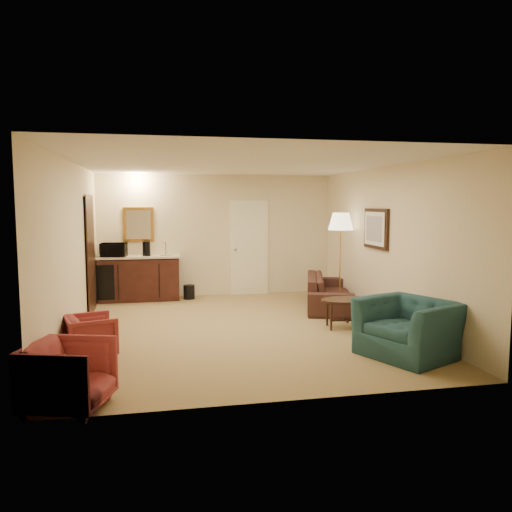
{
  "coord_description": "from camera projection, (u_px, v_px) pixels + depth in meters",
  "views": [
    {
      "loc": [
        -1.3,
        -7.7,
        1.98
      ],
      "look_at": [
        0.35,
        0.5,
        1.1
      ],
      "focal_mm": 35.0,
      "sensor_mm": 36.0,
      "label": 1
    }
  ],
  "objects": [
    {
      "name": "coffee_table",
      "position": [
        346.0,
        313.0,
        7.98
      ],
      "size": [
        0.88,
        0.66,
        0.47
      ],
      "primitive_type": "cube",
      "rotation": [
        0.0,
        0.0,
        -0.14
      ],
      "color": "black",
      "rests_on": "ground"
    },
    {
      "name": "floor_lamp",
      "position": [
        340.0,
        259.0,
        9.67
      ],
      "size": [
        0.63,
        0.63,
        1.82
      ],
      "primitive_type": "cube",
      "rotation": [
        0.0,
        0.0,
        -0.41
      ],
      "color": "gold",
      "rests_on": "ground"
    },
    {
      "name": "waste_bin",
      "position": [
        189.0,
        292.0,
        10.41
      ],
      "size": [
        0.27,
        0.27,
        0.29
      ],
      "primitive_type": "cylinder",
      "rotation": [
        0.0,
        0.0,
        -0.19
      ],
      "color": "black",
      "rests_on": "ground"
    },
    {
      "name": "ground",
      "position": [
        241.0,
        328.0,
        7.97
      ],
      "size": [
        6.0,
        6.0,
        0.0
      ],
      "primitive_type": "plane",
      "color": "#9B7B4E",
      "rests_on": "ground"
    },
    {
      "name": "sofa",
      "position": [
        329.0,
        286.0,
        9.57
      ],
      "size": [
        1.22,
        2.2,
        0.83
      ],
      "primitive_type": "imported",
      "rotation": [
        0.0,
        0.0,
        1.27
      ],
      "color": "black",
      "rests_on": "ground"
    },
    {
      "name": "room_walls",
      "position": [
        227.0,
        219.0,
        8.52
      ],
      "size": [
        5.02,
        6.01,
        2.61
      ],
      "color": "beige",
      "rests_on": "ground"
    },
    {
      "name": "rose_chair_far",
      "position": [
        68.0,
        373.0,
        4.78
      ],
      "size": [
        0.86,
        0.89,
        0.74
      ],
      "primitive_type": "imported",
      "rotation": [
        0.0,
        0.0,
        1.28
      ],
      "color": "#9B3632",
      "rests_on": "ground"
    },
    {
      "name": "coffee_maker",
      "position": [
        146.0,
        249.0,
        10.19
      ],
      "size": [
        0.18,
        0.18,
        0.3
      ],
      "primitive_type": "cylinder",
      "rotation": [
        0.0,
        0.0,
        0.12
      ],
      "color": "black",
      "rests_on": "wetbar_cabinet"
    },
    {
      "name": "wetbar_cabinet",
      "position": [
        139.0,
        278.0,
        10.25
      ],
      "size": [
        1.64,
        0.58,
        0.92
      ],
      "primitive_type": "cube",
      "color": "#3A1812",
      "rests_on": "ground"
    },
    {
      "name": "rose_chair_near",
      "position": [
        91.0,
        334.0,
        6.46
      ],
      "size": [
        0.7,
        0.73,
        0.61
      ],
      "primitive_type": "imported",
      "rotation": [
        0.0,
        0.0,
        1.86
      ],
      "color": "#9B3632",
      "rests_on": "ground"
    },
    {
      "name": "teal_armchair",
      "position": [
        409.0,
        319.0,
        6.47
      ],
      "size": [
        1.14,
        1.34,
        0.99
      ],
      "primitive_type": "imported",
      "rotation": [
        0.0,
        0.0,
        -1.14
      ],
      "color": "#1D414A",
      "rests_on": "ground"
    },
    {
      "name": "microwave",
      "position": [
        114.0,
        248.0,
        10.02
      ],
      "size": [
        0.53,
        0.34,
        0.34
      ],
      "primitive_type": "imported",
      "rotation": [
        0.0,
        0.0,
        -0.14
      ],
      "color": "black",
      "rests_on": "wetbar_cabinet"
    }
  ]
}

